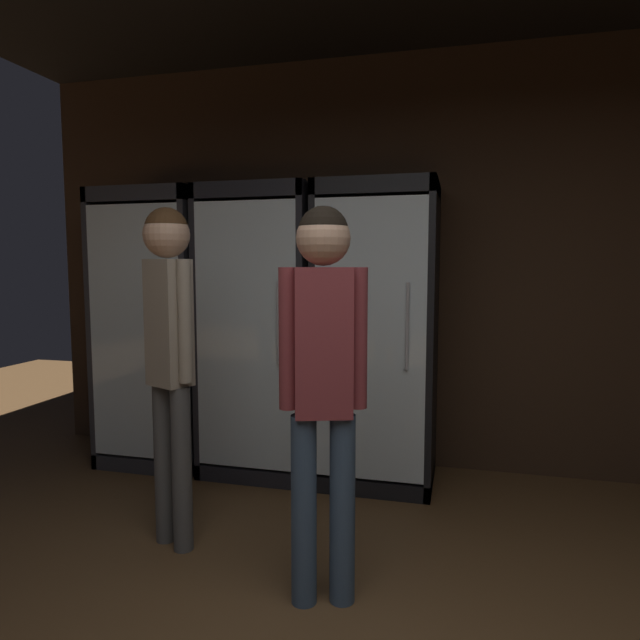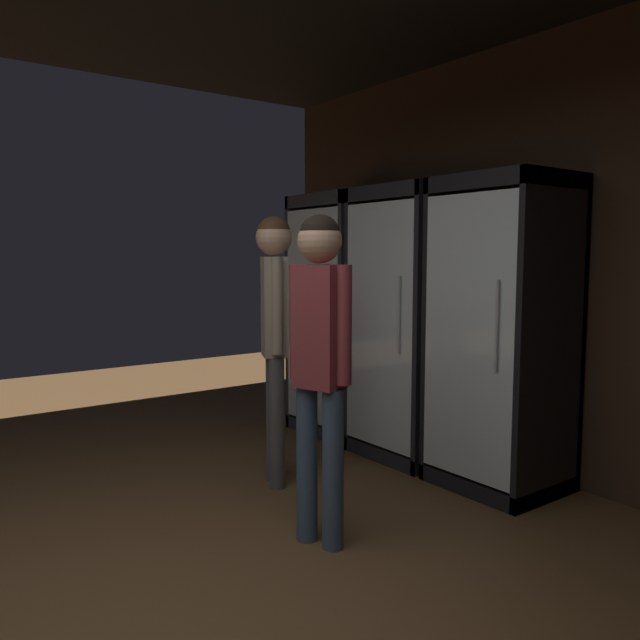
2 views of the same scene
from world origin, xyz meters
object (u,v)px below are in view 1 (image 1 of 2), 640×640
(cooler_far_left, at_px, (163,329))
(cooler_center, at_px, (378,338))
(cooler_left, at_px, (265,333))
(shopper_near, at_px, (169,332))
(shopper_far, at_px, (323,361))

(cooler_far_left, relative_size, cooler_center, 1.00)
(cooler_left, bearing_deg, cooler_center, 0.10)
(shopper_near, xyz_separation_m, shopper_far, (0.84, -0.27, -0.06))
(cooler_center, bearing_deg, cooler_left, -179.90)
(cooler_far_left, relative_size, shopper_near, 1.14)
(cooler_far_left, relative_size, cooler_left, 1.00)
(shopper_far, bearing_deg, cooler_far_left, 137.34)
(cooler_left, distance_m, shopper_near, 1.15)
(cooler_center, bearing_deg, shopper_far, -90.51)
(cooler_far_left, bearing_deg, cooler_left, -0.09)
(cooler_center, distance_m, shopper_near, 1.43)
(shopper_near, distance_m, shopper_far, 0.88)
(cooler_left, height_order, shopper_far, cooler_left)
(shopper_far, bearing_deg, shopper_near, 161.98)
(cooler_left, relative_size, cooler_center, 1.00)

